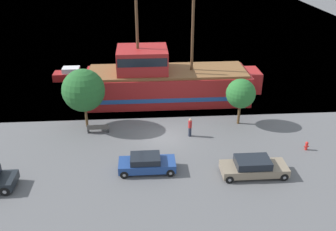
{
  "coord_description": "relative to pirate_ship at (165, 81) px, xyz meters",
  "views": [
    {
      "loc": [
        -1.82,
        -28.51,
        16.27
      ],
      "look_at": [
        0.36,
        2.0,
        1.2
      ],
      "focal_mm": 40.0,
      "sensor_mm": 36.0,
      "label": 1
    }
  ],
  "objects": [
    {
      "name": "ground_plane",
      "position": [
        -0.49,
        -8.24,
        -2.13
      ],
      "size": [
        160.0,
        160.0,
        0.0
      ],
      "primitive_type": "plane",
      "color": "#5B5B5E"
    },
    {
      "name": "water_surface",
      "position": [
        -0.49,
        35.76,
        -2.13
      ],
      "size": [
        80.0,
        80.0,
        0.0
      ],
      "primitive_type": "plane",
      "color": "teal",
      "rests_on": "ground"
    },
    {
      "name": "bench_promenade_east",
      "position": [
        -6.47,
        -6.85,
        -1.68
      ],
      "size": [
        1.91,
        0.45,
        0.85
      ],
      "color": "#4C4742",
      "rests_on": "ground_plane"
    },
    {
      "name": "tree_row_east",
      "position": [
        -7.62,
        -5.51,
        1.47
      ],
      "size": [
        3.83,
        3.83,
        5.52
      ],
      "color": "brown",
      "rests_on": "ground_plane"
    },
    {
      "name": "pedestrian_walking_near",
      "position": [
        1.67,
        -8.05,
        -1.25
      ],
      "size": [
        0.32,
        0.32,
        1.73
      ],
      "color": "#232838",
      "rests_on": "ground_plane"
    },
    {
      "name": "parked_car_curb_front",
      "position": [
        5.62,
        -14.21,
        -1.45
      ],
      "size": [
        4.87,
        1.98,
        1.38
      ],
      "color": "#7F705B",
      "rests_on": "ground_plane"
    },
    {
      "name": "pirate_ship",
      "position": [
        0.0,
        0.0,
        0.0
      ],
      "size": [
        18.24,
        5.41,
        12.1
      ],
      "color": "#A31E1E",
      "rests_on": "water_surface"
    },
    {
      "name": "parked_car_curb_rear",
      "position": [
        -2.23,
        -13.17,
        -1.46
      ],
      "size": [
        4.25,
        1.83,
        1.34
      ],
      "color": "navy",
      "rests_on": "ground_plane"
    },
    {
      "name": "tree_row_mideast",
      "position": [
        6.52,
        -5.95,
        0.91
      ],
      "size": [
        2.7,
        2.7,
        4.41
      ],
      "color": "brown",
      "rests_on": "ground_plane"
    },
    {
      "name": "moored_boat_dockside",
      "position": [
        -10.67,
        7.05,
        -1.54
      ],
      "size": [
        5.02,
        1.87,
        1.52
      ],
      "color": "maroon",
      "rests_on": "water_surface"
    },
    {
      "name": "fire_hydrant",
      "position": [
        11.0,
        -11.04,
        -1.72
      ],
      "size": [
        0.42,
        0.25,
        0.76
      ],
      "color": "red",
      "rests_on": "ground_plane"
    }
  ]
}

